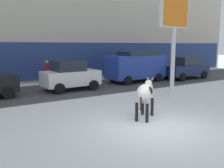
{
  "coord_description": "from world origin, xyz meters",
  "views": [
    {
      "loc": [
        -5.88,
        -6.11,
        2.82
      ],
      "look_at": [
        0.19,
        3.08,
        1.1
      ],
      "focal_mm": 40.4,
      "sensor_mm": 36.0,
      "label": 1
    }
  ],
  "objects_px": {
    "car_white_hatchback": "(70,75)",
    "car_blue_van": "(136,66)",
    "cow_holstein": "(146,93)",
    "pedestrian_by_cars": "(47,72)",
    "billboard": "(175,17)",
    "car_navy_sedan": "(185,68)",
    "pedestrian_near_billboard": "(113,68)"
  },
  "relations": [
    {
      "from": "car_blue_van",
      "to": "cow_holstein",
      "type": "bearing_deg",
      "value": -126.66
    },
    {
      "from": "cow_holstein",
      "to": "pedestrian_by_cars",
      "type": "distance_m",
      "value": 10.18
    },
    {
      "from": "car_blue_van",
      "to": "pedestrian_by_cars",
      "type": "height_order",
      "value": "car_blue_van"
    },
    {
      "from": "car_white_hatchback",
      "to": "car_navy_sedan",
      "type": "bearing_deg",
      "value": -1.68
    },
    {
      "from": "car_white_hatchback",
      "to": "pedestrian_near_billboard",
      "type": "bearing_deg",
      "value": 29.54
    },
    {
      "from": "car_white_hatchback",
      "to": "pedestrian_by_cars",
      "type": "height_order",
      "value": "car_white_hatchback"
    },
    {
      "from": "cow_holstein",
      "to": "pedestrian_by_cars",
      "type": "xyz_separation_m",
      "value": [
        -0.36,
        10.18,
        -0.12
      ]
    },
    {
      "from": "billboard",
      "to": "cow_holstein",
      "type": "bearing_deg",
      "value": -148.07
    },
    {
      "from": "cow_holstein",
      "to": "car_blue_van",
      "type": "height_order",
      "value": "car_blue_van"
    },
    {
      "from": "car_navy_sedan",
      "to": "car_white_hatchback",
      "type": "bearing_deg",
      "value": 178.32
    },
    {
      "from": "billboard",
      "to": "pedestrian_by_cars",
      "type": "xyz_separation_m",
      "value": [
        -4.68,
        7.48,
        -3.43
      ]
    },
    {
      "from": "billboard",
      "to": "car_navy_sedan",
      "type": "relative_size",
      "value": 1.31
    },
    {
      "from": "pedestrian_near_billboard",
      "to": "pedestrian_by_cars",
      "type": "bearing_deg",
      "value": 180.0
    },
    {
      "from": "cow_holstein",
      "to": "car_blue_van",
      "type": "xyz_separation_m",
      "value": [
        5.81,
        7.8,
        0.24
      ]
    },
    {
      "from": "cow_holstein",
      "to": "car_white_hatchback",
      "type": "height_order",
      "value": "car_white_hatchback"
    },
    {
      "from": "billboard",
      "to": "car_navy_sedan",
      "type": "height_order",
      "value": "billboard"
    },
    {
      "from": "pedestrian_by_cars",
      "to": "billboard",
      "type": "bearing_deg",
      "value": -57.94
    },
    {
      "from": "car_white_hatchback",
      "to": "car_blue_van",
      "type": "bearing_deg",
      "value": 5.78
    },
    {
      "from": "cow_holstein",
      "to": "car_navy_sedan",
      "type": "distance_m",
      "value": 12.48
    },
    {
      "from": "car_white_hatchback",
      "to": "car_navy_sedan",
      "type": "distance_m",
      "value": 10.29
    },
    {
      "from": "pedestrian_by_cars",
      "to": "pedestrian_near_billboard",
      "type": "bearing_deg",
      "value": 0.0
    },
    {
      "from": "billboard",
      "to": "car_white_hatchback",
      "type": "height_order",
      "value": "billboard"
    },
    {
      "from": "cow_holstein",
      "to": "car_blue_van",
      "type": "distance_m",
      "value": 9.73
    },
    {
      "from": "car_navy_sedan",
      "to": "pedestrian_near_billboard",
      "type": "bearing_deg",
      "value": 147.37
    },
    {
      "from": "car_white_hatchback",
      "to": "pedestrian_near_billboard",
      "type": "xyz_separation_m",
      "value": [
        5.21,
        2.95,
        -0.05
      ]
    },
    {
      "from": "car_white_hatchback",
      "to": "billboard",
      "type": "bearing_deg",
      "value": -46.97
    },
    {
      "from": "billboard",
      "to": "car_blue_van",
      "type": "height_order",
      "value": "billboard"
    },
    {
      "from": "cow_holstein",
      "to": "car_blue_van",
      "type": "bearing_deg",
      "value": 53.34
    },
    {
      "from": "pedestrian_near_billboard",
      "to": "billboard",
      "type": "bearing_deg",
      "value": -97.46
    },
    {
      "from": "pedestrian_near_billboard",
      "to": "cow_holstein",
      "type": "bearing_deg",
      "value": -117.55
    },
    {
      "from": "car_navy_sedan",
      "to": "billboard",
      "type": "bearing_deg",
      "value": -145.08
    },
    {
      "from": "car_blue_van",
      "to": "pedestrian_near_billboard",
      "type": "bearing_deg",
      "value": 101.93
    }
  ]
}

